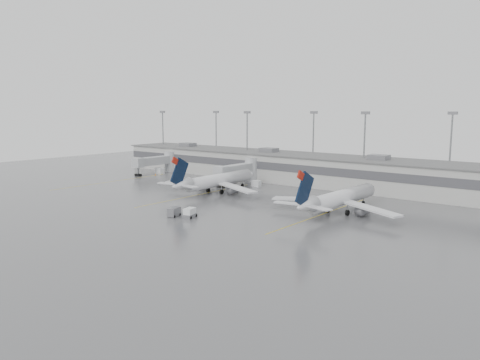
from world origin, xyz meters
The scene contains 17 objects.
ground centered at (0.00, 0.00, 0.00)m, with size 260.00×260.00×0.00m, color #515153.
terminal centered at (-0.01, 57.98, 4.17)m, with size 152.00×17.00×9.45m.
light_masts centered at (0.00, 63.75, 12.03)m, with size 142.40×8.00×20.60m.
jet_bridge_left centered at (-55.50, 45.72, 3.87)m, with size 4.00×17.20×7.00m.
jet_bridge_right centered at (-20.50, 45.72, 3.87)m, with size 4.00×17.20×7.00m.
stand_markings centered at (0.00, 24.00, 0.01)m, with size 105.25×40.00×0.01m.
jet_mid_left centered at (-15.75, 28.84, 3.26)m, with size 28.95×32.47×10.50m.
jet_mid_right centered at (19.78, 26.62, 3.24)m, with size 28.72×32.22×10.42m.
baggage_tug centered at (-1.45, 4.85, 0.75)m, with size 2.56×3.34×1.92m.
baggage_cart centered at (-4.65, 3.65, 0.93)m, with size 2.25×3.10×1.79m.
gse_uld_a centered at (-54.13, 43.85, 0.96)m, with size 2.72×1.82×1.93m, color white.
gse_uld_b centered at (-13.75, 43.27, 0.84)m, with size 2.37×1.58×1.68m, color white.
gse_uld_c centered at (15.26, 42.56, 0.97)m, with size 2.73×1.82×1.93m, color white.
gse_loader centered at (-24.26, 44.03, 1.15)m, with size 2.30×3.68×2.30m, color slate.
cone_a centered at (-52.70, 40.77, 0.31)m, with size 0.40×0.40×0.63m, color #DC6504.
cone_b centered at (-12.91, 32.04, 0.32)m, with size 0.40×0.40×0.63m, color #DC6504.
cone_c centered at (14.96, 31.84, 0.35)m, with size 0.43×0.43×0.69m, color #DC6504.
Camera 1 is at (62.55, -59.15, 21.14)m, focal length 35.00 mm.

